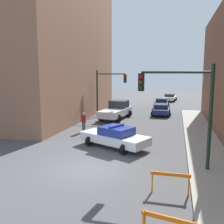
{
  "coord_description": "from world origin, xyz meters",
  "views": [
    {
      "loc": [
        4.26,
        -11.6,
        4.87
      ],
      "look_at": [
        -0.67,
        7.45,
        1.81
      ],
      "focal_mm": 40.0,
      "sensor_mm": 36.0,
      "label": 1
    }
  ],
  "objects_px": {
    "traffic_light_near": "(186,101)",
    "parked_car_far": "(170,97)",
    "parked_car_mid": "(161,103)",
    "barrier_mid": "(170,179)",
    "traffic_light_far": "(106,87)",
    "parked_car_near": "(161,109)",
    "pedestrian_crossing": "(84,122)",
    "white_truck": "(116,110)",
    "police_car": "(115,137)"
  },
  "relations": [
    {
      "from": "white_truck",
      "to": "parked_car_mid",
      "type": "bearing_deg",
      "value": 75.14
    },
    {
      "from": "parked_car_mid",
      "to": "barrier_mid",
      "type": "relative_size",
      "value": 2.74
    },
    {
      "from": "parked_car_mid",
      "to": "parked_car_far",
      "type": "bearing_deg",
      "value": 81.02
    },
    {
      "from": "traffic_light_near",
      "to": "barrier_mid",
      "type": "height_order",
      "value": "traffic_light_near"
    },
    {
      "from": "police_car",
      "to": "pedestrian_crossing",
      "type": "distance_m",
      "value": 5.08
    },
    {
      "from": "traffic_light_far",
      "to": "white_truck",
      "type": "relative_size",
      "value": 0.93
    },
    {
      "from": "traffic_light_near",
      "to": "parked_car_near",
      "type": "distance_m",
      "value": 17.21
    },
    {
      "from": "traffic_light_far",
      "to": "parked_car_far",
      "type": "bearing_deg",
      "value": 70.35
    },
    {
      "from": "police_car",
      "to": "parked_car_far",
      "type": "relative_size",
      "value": 1.13
    },
    {
      "from": "white_truck",
      "to": "parked_car_near",
      "type": "bearing_deg",
      "value": 45.4
    },
    {
      "from": "white_truck",
      "to": "parked_car_near",
      "type": "xyz_separation_m",
      "value": [
        4.55,
        3.57,
        -0.23
      ]
    },
    {
      "from": "parked_car_near",
      "to": "parked_car_far",
      "type": "bearing_deg",
      "value": 84.74
    },
    {
      "from": "traffic_light_near",
      "to": "barrier_mid",
      "type": "bearing_deg",
      "value": -101.29
    },
    {
      "from": "parked_car_mid",
      "to": "traffic_light_far",
      "type": "bearing_deg",
      "value": -122.68
    },
    {
      "from": "pedestrian_crossing",
      "to": "barrier_mid",
      "type": "bearing_deg",
      "value": 128.15
    },
    {
      "from": "traffic_light_near",
      "to": "pedestrian_crossing",
      "type": "xyz_separation_m",
      "value": [
        -7.89,
        6.48,
        -2.67
      ]
    },
    {
      "from": "traffic_light_far",
      "to": "parked_car_far",
      "type": "height_order",
      "value": "traffic_light_far"
    },
    {
      "from": "traffic_light_near",
      "to": "parked_car_far",
      "type": "distance_m",
      "value": 32.26
    },
    {
      "from": "traffic_light_near",
      "to": "parked_car_mid",
      "type": "xyz_separation_m",
      "value": [
        -2.51,
        23.61,
        -2.86
      ]
    },
    {
      "from": "parked_car_far",
      "to": "parked_car_near",
      "type": "bearing_deg",
      "value": -86.76
    },
    {
      "from": "traffic_light_far",
      "to": "police_car",
      "type": "height_order",
      "value": "traffic_light_far"
    },
    {
      "from": "pedestrian_crossing",
      "to": "parked_car_far",
      "type": "bearing_deg",
      "value": -103.68
    },
    {
      "from": "traffic_light_far",
      "to": "parked_car_mid",
      "type": "distance_m",
      "value": 11.4
    },
    {
      "from": "parked_car_far",
      "to": "barrier_mid",
      "type": "xyz_separation_m",
      "value": [
        1.0,
        -34.98,
        -0.06
      ]
    },
    {
      "from": "traffic_light_near",
      "to": "parked_car_mid",
      "type": "bearing_deg",
      "value": 96.06
    },
    {
      "from": "pedestrian_crossing",
      "to": "white_truck",
      "type": "bearing_deg",
      "value": -99.65
    },
    {
      "from": "traffic_light_far",
      "to": "parked_car_mid",
      "type": "height_order",
      "value": "traffic_light_far"
    },
    {
      "from": "parked_car_mid",
      "to": "parked_car_far",
      "type": "xyz_separation_m",
      "value": [
        0.93,
        8.49,
        0.0
      ]
    },
    {
      "from": "traffic_light_near",
      "to": "parked_car_far",
      "type": "xyz_separation_m",
      "value": [
        -1.58,
        32.09,
        -2.86
      ]
    },
    {
      "from": "traffic_light_near",
      "to": "parked_car_near",
      "type": "xyz_separation_m",
      "value": [
        -2.17,
        16.83,
        -2.86
      ]
    },
    {
      "from": "parked_car_far",
      "to": "barrier_mid",
      "type": "distance_m",
      "value": 34.99
    },
    {
      "from": "police_car",
      "to": "barrier_mid",
      "type": "bearing_deg",
      "value": -121.88
    },
    {
      "from": "parked_car_mid",
      "to": "barrier_mid",
      "type": "distance_m",
      "value": 26.56
    },
    {
      "from": "traffic_light_near",
      "to": "police_car",
      "type": "xyz_separation_m",
      "value": [
        -4.32,
        2.87,
        -2.81
      ]
    },
    {
      "from": "police_car",
      "to": "white_truck",
      "type": "height_order",
      "value": "white_truck"
    },
    {
      "from": "barrier_mid",
      "to": "traffic_light_near",
      "type": "bearing_deg",
      "value": 78.71
    },
    {
      "from": "traffic_light_far",
      "to": "barrier_mid",
      "type": "relative_size",
      "value": 3.25
    },
    {
      "from": "parked_car_near",
      "to": "barrier_mid",
      "type": "height_order",
      "value": "parked_car_near"
    },
    {
      "from": "traffic_light_far",
      "to": "white_truck",
      "type": "height_order",
      "value": "traffic_light_far"
    },
    {
      "from": "police_car",
      "to": "barrier_mid",
      "type": "relative_size",
      "value": 3.15
    },
    {
      "from": "traffic_light_near",
      "to": "white_truck",
      "type": "relative_size",
      "value": 0.93
    },
    {
      "from": "parked_car_far",
      "to": "traffic_light_far",
      "type": "bearing_deg",
      "value": -104.19
    },
    {
      "from": "parked_car_mid",
      "to": "barrier_mid",
      "type": "height_order",
      "value": "parked_car_mid"
    },
    {
      "from": "pedestrian_crossing",
      "to": "barrier_mid",
      "type": "height_order",
      "value": "pedestrian_crossing"
    },
    {
      "from": "traffic_light_near",
      "to": "pedestrian_crossing",
      "type": "relative_size",
      "value": 3.13
    },
    {
      "from": "pedestrian_crossing",
      "to": "traffic_light_near",
      "type": "bearing_deg",
      "value": 140.77
    },
    {
      "from": "police_car",
      "to": "white_truck",
      "type": "xyz_separation_m",
      "value": [
        -2.4,
        10.39,
        0.18
      ]
    },
    {
      "from": "parked_car_mid",
      "to": "parked_car_far",
      "type": "height_order",
      "value": "same"
    },
    {
      "from": "parked_car_mid",
      "to": "white_truck",
      "type": "bearing_deg",
      "value": -114.89
    },
    {
      "from": "traffic_light_far",
      "to": "parked_car_far",
      "type": "xyz_separation_m",
      "value": [
        6.45,
        18.07,
        -2.72
      ]
    }
  ]
}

